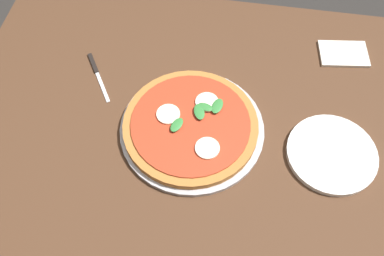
{
  "coord_description": "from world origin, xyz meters",
  "views": [
    {
      "loc": [
        -0.09,
        0.47,
        1.64
      ],
      "look_at": [
        -0.01,
        -0.05,
        0.78
      ],
      "focal_mm": 39.02,
      "sensor_mm": 36.0,
      "label": 1
    }
  ],
  "objects_px": {
    "serving_tray": "(192,129)",
    "knife": "(96,71)",
    "pizza": "(191,125)",
    "plate_white": "(332,154)",
    "napkin": "(344,54)",
    "dining_table": "(186,167)"
  },
  "relations": [
    {
      "from": "dining_table",
      "to": "pizza",
      "type": "bearing_deg",
      "value": -96.23
    },
    {
      "from": "plate_white",
      "to": "knife",
      "type": "xyz_separation_m",
      "value": [
        0.62,
        -0.16,
        -0.0
      ]
    },
    {
      "from": "dining_table",
      "to": "plate_white",
      "type": "bearing_deg",
      "value": -174.46
    },
    {
      "from": "pizza",
      "to": "plate_white",
      "type": "relative_size",
      "value": 1.54
    },
    {
      "from": "serving_tray",
      "to": "knife",
      "type": "bearing_deg",
      "value": -26.6
    },
    {
      "from": "dining_table",
      "to": "pizza",
      "type": "xyz_separation_m",
      "value": [
        -0.01,
        -0.05,
        0.13
      ]
    },
    {
      "from": "serving_tray",
      "to": "knife",
      "type": "distance_m",
      "value": 0.31
    },
    {
      "from": "pizza",
      "to": "knife",
      "type": "height_order",
      "value": "pizza"
    },
    {
      "from": "knife",
      "to": "napkin",
      "type": "bearing_deg",
      "value": -165.92
    },
    {
      "from": "serving_tray",
      "to": "knife",
      "type": "relative_size",
      "value": 2.31
    },
    {
      "from": "pizza",
      "to": "plate_white",
      "type": "distance_m",
      "value": 0.34
    },
    {
      "from": "dining_table",
      "to": "napkin",
      "type": "height_order",
      "value": "napkin"
    },
    {
      "from": "pizza",
      "to": "serving_tray",
      "type": "bearing_deg",
      "value": -174.47
    },
    {
      "from": "dining_table",
      "to": "knife",
      "type": "xyz_separation_m",
      "value": [
        0.27,
        -0.19,
        0.11
      ]
    },
    {
      "from": "serving_tray",
      "to": "plate_white",
      "type": "xyz_separation_m",
      "value": [
        -0.33,
        0.02,
        0.0
      ]
    },
    {
      "from": "pizza",
      "to": "knife",
      "type": "distance_m",
      "value": 0.31
    },
    {
      "from": "pizza",
      "to": "plate_white",
      "type": "bearing_deg",
      "value": 177.19
    },
    {
      "from": "serving_tray",
      "to": "napkin",
      "type": "xyz_separation_m",
      "value": [
        -0.37,
        -0.3,
        -0.0
      ]
    },
    {
      "from": "plate_white",
      "to": "knife",
      "type": "bearing_deg",
      "value": -14.37
    },
    {
      "from": "napkin",
      "to": "plate_white",
      "type": "bearing_deg",
      "value": 83.27
    },
    {
      "from": "dining_table",
      "to": "serving_tray",
      "type": "height_order",
      "value": "serving_tray"
    },
    {
      "from": "dining_table",
      "to": "napkin",
      "type": "distance_m",
      "value": 0.53
    }
  ]
}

